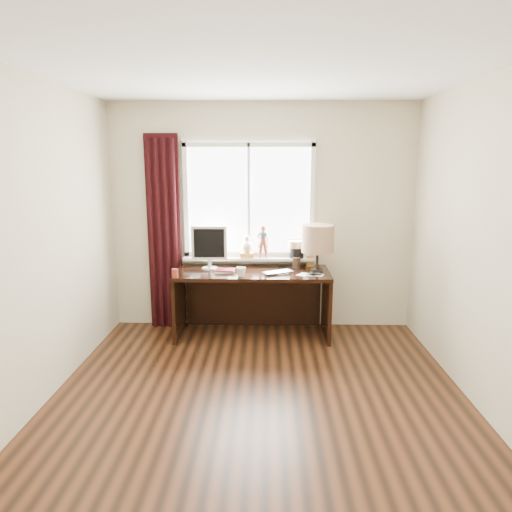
{
  "coord_description": "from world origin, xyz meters",
  "views": [
    {
      "loc": [
        0.06,
        -3.28,
        1.94
      ],
      "look_at": [
        -0.05,
        1.25,
        1.0
      ],
      "focal_mm": 32.0,
      "sensor_mm": 36.0,
      "label": 1
    }
  ],
  "objects_px": {
    "mug": "(241,272)",
    "red_cup": "(175,273)",
    "monitor": "(209,245)",
    "table_lamp": "(318,239)",
    "desk": "(253,290)",
    "laptop": "(278,272)"
  },
  "relations": [
    {
      "from": "laptop",
      "to": "monitor",
      "type": "bearing_deg",
      "value": 137.22
    },
    {
      "from": "red_cup",
      "to": "monitor",
      "type": "xyz_separation_m",
      "value": [
        0.32,
        0.39,
        0.23
      ]
    },
    {
      "from": "desk",
      "to": "monitor",
      "type": "relative_size",
      "value": 3.47
    },
    {
      "from": "red_cup",
      "to": "table_lamp",
      "type": "xyz_separation_m",
      "value": [
        1.51,
        0.29,
        0.32
      ]
    },
    {
      "from": "red_cup",
      "to": "table_lamp",
      "type": "bearing_deg",
      "value": 10.7
    },
    {
      "from": "desk",
      "to": "table_lamp",
      "type": "height_order",
      "value": "table_lamp"
    },
    {
      "from": "desk",
      "to": "monitor",
      "type": "distance_m",
      "value": 0.71
    },
    {
      "from": "red_cup",
      "to": "desk",
      "type": "relative_size",
      "value": 0.05
    },
    {
      "from": "mug",
      "to": "red_cup",
      "type": "height_order",
      "value": "mug"
    },
    {
      "from": "laptop",
      "to": "desk",
      "type": "bearing_deg",
      "value": 115.98
    },
    {
      "from": "monitor",
      "to": "table_lamp",
      "type": "distance_m",
      "value": 1.2
    },
    {
      "from": "red_cup",
      "to": "mug",
      "type": "bearing_deg",
      "value": 5.12
    },
    {
      "from": "mug",
      "to": "red_cup",
      "type": "bearing_deg",
      "value": -174.88
    },
    {
      "from": "mug",
      "to": "desk",
      "type": "bearing_deg",
      "value": 71.54
    },
    {
      "from": "monitor",
      "to": "laptop",
      "type": "bearing_deg",
      "value": -14.2
    },
    {
      "from": "mug",
      "to": "monitor",
      "type": "relative_size",
      "value": 0.21
    },
    {
      "from": "red_cup",
      "to": "laptop",
      "type": "bearing_deg",
      "value": 10.32
    },
    {
      "from": "red_cup",
      "to": "table_lamp",
      "type": "height_order",
      "value": "table_lamp"
    },
    {
      "from": "laptop",
      "to": "desk",
      "type": "height_order",
      "value": "laptop"
    },
    {
      "from": "laptop",
      "to": "table_lamp",
      "type": "height_order",
      "value": "table_lamp"
    },
    {
      "from": "desk",
      "to": "table_lamp",
      "type": "xyz_separation_m",
      "value": [
        0.71,
        -0.11,
        0.61
      ]
    },
    {
      "from": "laptop",
      "to": "table_lamp",
      "type": "bearing_deg",
      "value": -16.94
    }
  ]
}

